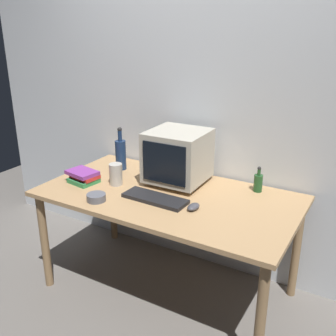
# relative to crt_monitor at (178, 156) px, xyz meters

# --- Properties ---
(ground_plane) EXTENTS (6.00, 6.00, 0.00)m
(ground_plane) POSITION_rel_crt_monitor_xyz_m (0.04, -0.20, -0.94)
(ground_plane) COLOR slate
(back_wall) EXTENTS (4.00, 0.08, 2.50)m
(back_wall) POSITION_rel_crt_monitor_xyz_m (0.04, 0.31, 0.31)
(back_wall) COLOR silver
(back_wall) RESTS_ON ground
(desk) EXTENTS (1.67, 0.89, 0.75)m
(desk) POSITION_rel_crt_monitor_xyz_m (0.04, -0.20, -0.27)
(desk) COLOR tan
(desk) RESTS_ON ground
(crt_monitor) EXTENTS (0.39, 0.39, 0.37)m
(crt_monitor) POSITION_rel_crt_monitor_xyz_m (0.00, 0.00, 0.00)
(crt_monitor) COLOR #B2AD9E
(crt_monitor) RESTS_ON desk
(keyboard) EXTENTS (0.42, 0.16, 0.02)m
(keyboard) POSITION_rel_crt_monitor_xyz_m (0.02, -0.33, -0.18)
(keyboard) COLOR black
(keyboard) RESTS_ON desk
(computer_mouse) EXTENTS (0.07, 0.10, 0.04)m
(computer_mouse) POSITION_rel_crt_monitor_xyz_m (0.29, -0.32, -0.17)
(computer_mouse) COLOR #3F3F47
(computer_mouse) RESTS_ON desk
(bottle_tall) EXTENTS (0.08, 0.08, 0.33)m
(bottle_tall) POSITION_rel_crt_monitor_xyz_m (-0.50, 0.02, -0.07)
(bottle_tall) COLOR navy
(bottle_tall) RESTS_ON desk
(bottle_short) EXTENTS (0.06, 0.06, 0.17)m
(bottle_short) POSITION_rel_crt_monitor_xyz_m (0.53, 0.13, -0.13)
(bottle_short) COLOR #1E4C23
(bottle_short) RESTS_ON desk
(book_stack) EXTENTS (0.23, 0.19, 0.08)m
(book_stack) POSITION_rel_crt_monitor_xyz_m (-0.57, -0.33, -0.15)
(book_stack) COLOR #33894C
(book_stack) RESTS_ON desk
(cd_spindle) EXTENTS (0.12, 0.12, 0.04)m
(cd_spindle) POSITION_rel_crt_monitor_xyz_m (-0.30, -0.52, -0.17)
(cd_spindle) COLOR #595B66
(cd_spindle) RESTS_ON desk
(metal_canister) EXTENTS (0.09, 0.09, 0.15)m
(metal_canister) POSITION_rel_crt_monitor_xyz_m (-0.35, -0.24, -0.12)
(metal_canister) COLOR #B7B2A8
(metal_canister) RESTS_ON desk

